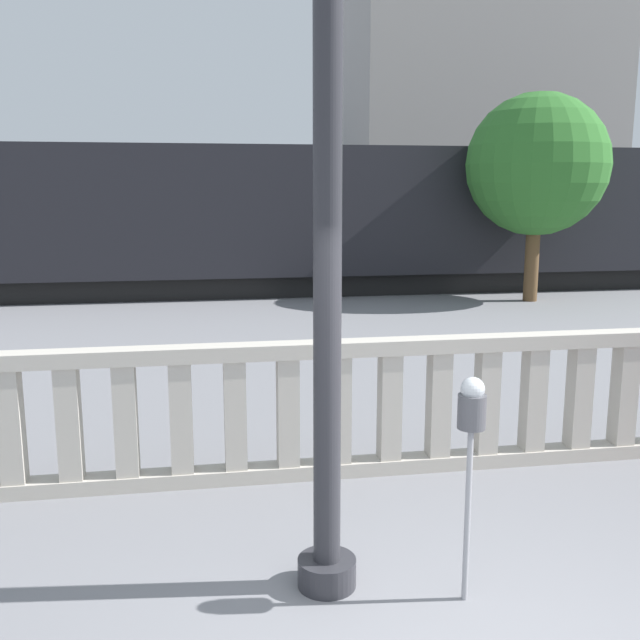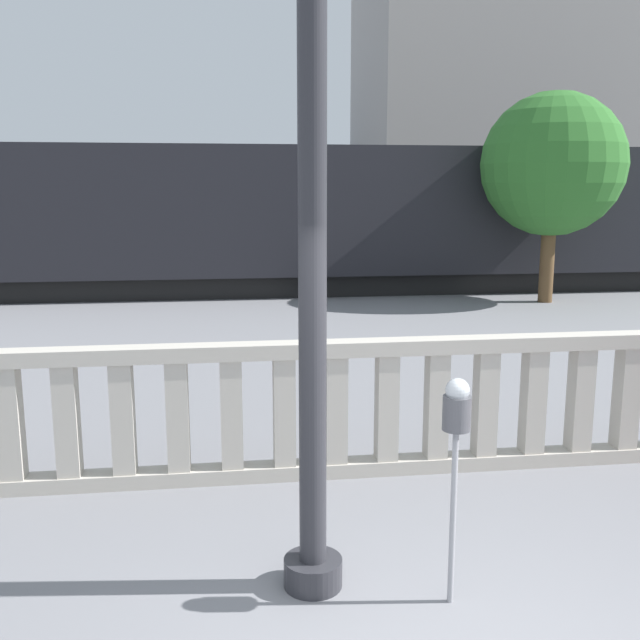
% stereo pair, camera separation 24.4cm
% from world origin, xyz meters
% --- Properties ---
extents(balustrade, '(16.75, 0.24, 1.32)m').
position_xyz_m(balustrade, '(-0.00, 3.36, 0.66)').
color(balustrade, '#BCB5A8').
rests_on(balustrade, ground).
extents(lamppost, '(0.41, 0.41, 6.71)m').
position_xyz_m(lamppost, '(-0.70, 1.46, 3.37)').
color(lamppost, '#2D2D33').
rests_on(lamppost, ground).
extents(parking_meter, '(0.18, 0.18, 1.54)m').
position_xyz_m(parking_meter, '(0.18, 1.14, 1.25)').
color(parking_meter, '#99999E').
rests_on(parking_meter, ground).
extents(train_near, '(26.96, 2.76, 4.33)m').
position_xyz_m(train_near, '(2.39, 15.60, 1.95)').
color(train_near, black).
rests_on(train_near, ground).
extents(train_far, '(26.49, 3.01, 4.03)m').
position_xyz_m(train_far, '(-2.41, 32.00, 1.80)').
color(train_far, black).
rests_on(train_far, ground).
extents(building_block, '(10.76, 7.77, 11.47)m').
position_xyz_m(building_block, '(10.25, 27.57, 5.73)').
color(building_block, gray).
rests_on(building_block, ground).
extents(tree_left, '(3.34, 3.34, 4.93)m').
position_xyz_m(tree_left, '(6.41, 13.09, 3.24)').
color(tree_left, brown).
rests_on(tree_left, ground).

